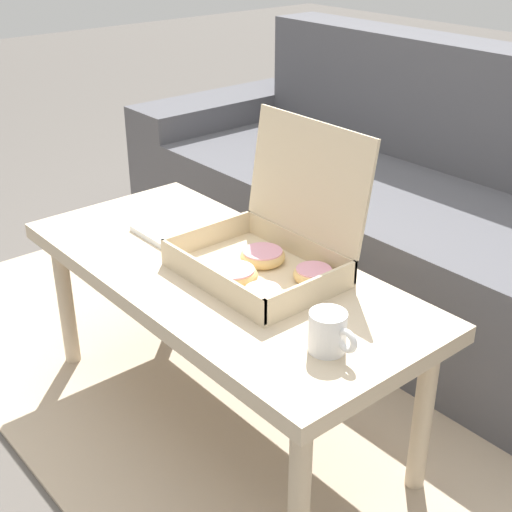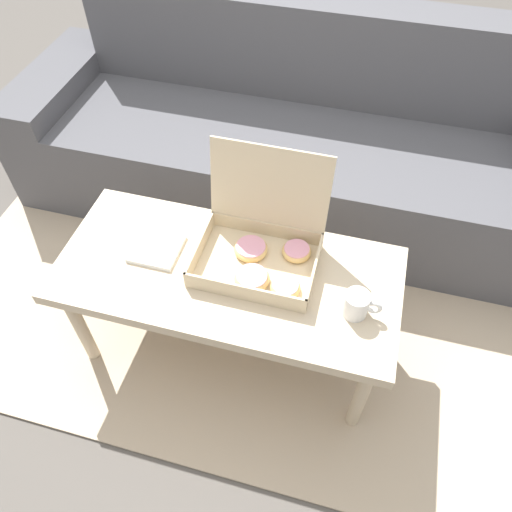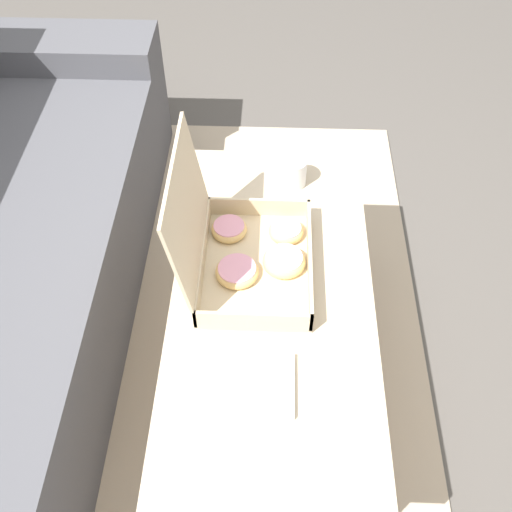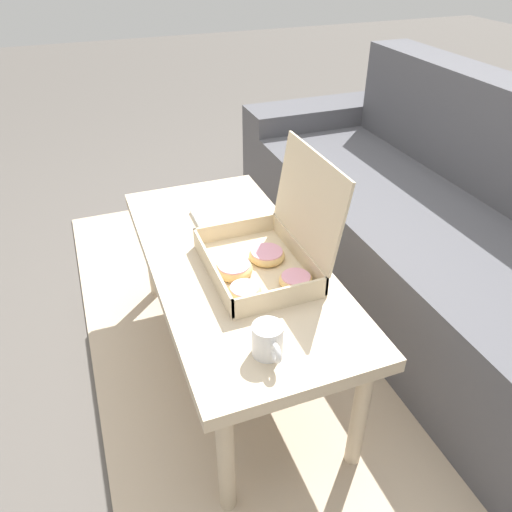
% 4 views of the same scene
% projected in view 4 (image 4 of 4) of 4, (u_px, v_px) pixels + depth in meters
% --- Properties ---
extents(ground_plane, '(12.00, 12.00, 0.00)m').
position_uv_depth(ground_plane, '(262.00, 355.00, 1.80)').
color(ground_plane, '#514C47').
extents(area_rug, '(2.49, 1.76, 0.01)m').
position_uv_depth(area_rug, '(335.00, 334.00, 1.89)').
color(area_rug, tan).
rests_on(area_rug, ground_plane).
extents(couch, '(2.37, 0.76, 0.83)m').
position_uv_depth(couch, '(455.00, 247.00, 1.87)').
color(couch, '#4C4C51').
rests_on(couch, ground_plane).
extents(coffee_table, '(1.10, 0.50, 0.45)m').
position_uv_depth(coffee_table, '(234.00, 271.00, 1.55)').
color(coffee_table, '#C6B293').
rests_on(coffee_table, ground_plane).
extents(pastry_box, '(0.38, 0.32, 0.34)m').
position_uv_depth(pastry_box, '(268.00, 254.00, 1.44)').
color(pastry_box, beige).
rests_on(pastry_box, coffee_table).
extents(coffee_mug, '(0.11, 0.07, 0.08)m').
position_uv_depth(coffee_mug, '(268.00, 340.00, 1.17)').
color(coffee_mug, white).
rests_on(coffee_mug, coffee_table).
extents(napkin_stack, '(0.15, 0.15, 0.02)m').
position_uv_depth(napkin_stack, '(217.00, 217.00, 1.72)').
color(napkin_stack, white).
rests_on(napkin_stack, coffee_table).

